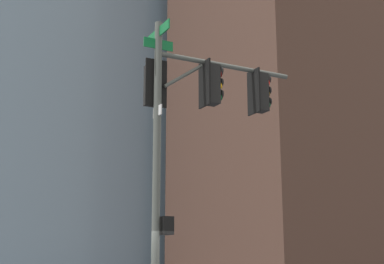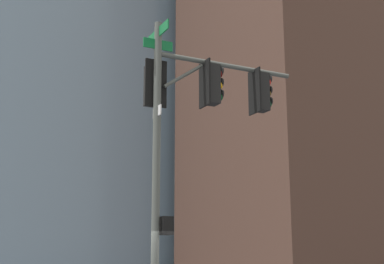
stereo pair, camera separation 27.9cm
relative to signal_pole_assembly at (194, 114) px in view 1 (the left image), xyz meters
The scene contains 4 objects.
signal_pole_assembly is the anchor object (origin of this frame).
building_brick_midblock 50.09m from the signal_pole_assembly, 42.31° to the right, with size 17.95×19.62×40.86m, color brown.
building_glass_tower 58.92m from the signal_pole_assembly, 17.35° to the right, with size 22.50×33.74×63.96m, color #7A99B2.
building_brick_farside 57.24m from the signal_pole_assembly, 34.96° to the right, with size 16.53×19.16×33.23m, color brown.
Camera 1 is at (-11.92, 5.48, 1.77)m, focal length 53.08 mm.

